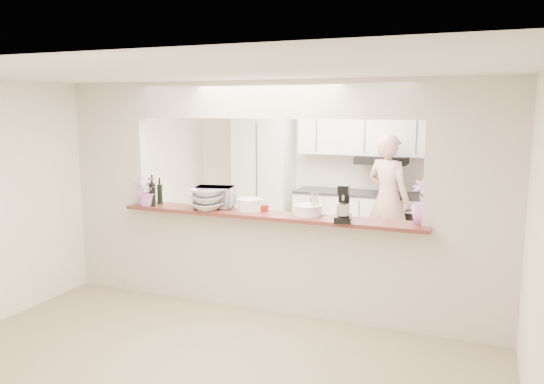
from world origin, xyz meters
The scene contains 19 objects.
floor centered at (0.00, 0.00, 0.00)m, with size 6.00×6.00×0.00m, color tan.
tile_overlay centered at (0.00, 1.55, 0.01)m, with size 5.00×2.90×0.01m, color silver.
partition centered at (0.00, 0.00, 1.48)m, with size 5.00×0.15×2.50m.
bar_counter centered at (0.00, 0.00, 0.58)m, with size 3.40×0.38×1.09m.
kitchen_cabinets centered at (-0.19, 2.72, 0.97)m, with size 3.15×0.62×2.25m.
refrigerator centered at (2.05, 2.65, 0.85)m, with size 0.75×0.70×1.70m, color #A7A7AC.
flower_left centered at (-1.46, -0.15, 1.27)m, with size 0.32×0.28×0.36m, color pink.
wine_bottle_a centered at (-1.40, 0.00, 1.21)m, with size 0.06×0.06×0.31m.
wine_bottle_b centered at (-1.40, -0.15, 1.23)m, with size 0.07×0.07×0.37m.
toaster_oven centered at (-0.70, 0.05, 1.21)m, with size 0.43×0.29×0.24m, color #B1B0B5.
serving_bowls centered at (-0.70, -0.13, 1.21)m, with size 0.32×0.32×0.23m, color silver.
plate_stack_a centered at (-0.25, 0.03, 1.16)m, with size 0.29×0.29×0.13m.
plate_stack_b centered at (0.42, 0.03, 1.14)m, with size 0.31×0.31×0.11m.
red_bowl centered at (-0.13, 0.08, 1.12)m, with size 0.14×0.14×0.07m, color maroon.
tan_bowl centered at (0.40, 0.08, 1.12)m, with size 0.14×0.14×0.06m, color beige.
utensil_caddy centered at (0.45, 0.05, 1.19)m, with size 0.28×0.19×0.25m.
stand_mixer centered at (0.85, -0.14, 1.26)m, with size 0.20×0.28×0.38m.
flower_right centered at (1.60, 0.05, 1.30)m, with size 0.24×0.24×0.43m, color #BC6FCE.
person centered at (0.88, 2.30, 0.92)m, with size 0.67×0.44×1.85m, color tan.
Camera 1 is at (2.12, -5.22, 2.21)m, focal length 35.00 mm.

